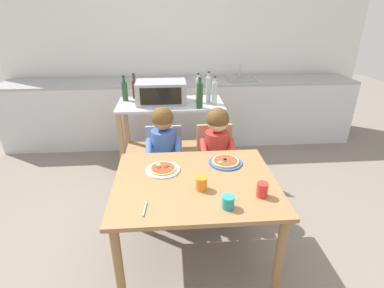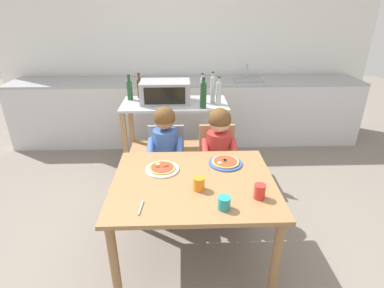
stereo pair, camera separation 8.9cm
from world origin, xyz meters
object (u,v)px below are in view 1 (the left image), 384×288
bottle_brown_beer (215,93)px  drinking_cup_orange (201,183)px  pizza_plate_blue_rimmed (225,162)px  bottle_dark_olive_oil (135,88)px  dining_chair_right (215,161)px  bottle_slim_sauce (125,90)px  kitchen_island_cart (171,127)px  bottle_tall_green_wine (208,89)px  child_in_red_shirt (218,148)px  drinking_cup_teal (228,202)px  bottle_clear_vinegar (200,95)px  toaster_oven (161,92)px  pizza_plate_white (163,169)px  drinking_cup_red (262,190)px  bottle_squat_spirits (198,90)px  serving_spoon (145,209)px  dining_chair_left (165,162)px  child_in_blue_striped_shirt (164,150)px  dining_table (195,193)px

bottle_brown_beer → drinking_cup_orange: bottle_brown_beer is taller
pizza_plate_blue_rimmed → bottle_dark_olive_oil: bearing=121.3°
bottle_brown_beer → pizza_plate_blue_rimmed: 1.08m
bottle_dark_olive_oil → drinking_cup_orange: bearing=-70.8°
bottle_brown_beer → pizza_plate_blue_rimmed: bearing=-93.1°
dining_chair_right → bottle_slim_sauce: bearing=140.2°
kitchen_island_cart → bottle_dark_olive_oil: 0.61m
bottle_slim_sauce → bottle_tall_green_wine: bearing=-9.0°
child_in_red_shirt → drinking_cup_teal: size_ratio=12.54×
bottle_clear_vinegar → kitchen_island_cart: bearing=147.0°
dining_chair_right → drinking_cup_orange: same height
toaster_oven → pizza_plate_blue_rimmed: (0.51, -1.15, -0.26)m
pizza_plate_white → drinking_cup_orange: bearing=-45.9°
pizza_plate_white → drinking_cup_red: size_ratio=2.59×
bottle_squat_spirits → bottle_brown_beer: (0.17, -0.09, -0.01)m
bottle_tall_green_wine → bottle_squat_spirits: size_ratio=1.06×
bottle_dark_olive_oil → serving_spoon: 1.92m
bottle_slim_sauce → bottle_clear_vinegar: bottle_clear_vinegar is taller
bottle_dark_olive_oil → dining_chair_left: size_ratio=0.35×
kitchen_island_cart → toaster_oven: size_ratio=2.16×
toaster_oven → child_in_blue_striped_shirt: size_ratio=0.52×
bottle_tall_green_wine → drinking_cup_teal: 1.71m
drinking_cup_orange → child_in_blue_striped_shirt: bearing=109.7°
dining_table → drinking_cup_teal: drinking_cup_teal is taller
kitchen_island_cart → serving_spoon: bearing=-96.2°
bottle_slim_sauce → pizza_plate_blue_rimmed: size_ratio=1.07×
bottle_brown_beer → child_in_blue_striped_shirt: bottle_brown_beer is taller
toaster_oven → drinking_cup_orange: toaster_oven is taller
child_in_blue_striped_shirt → bottle_brown_beer: bearing=50.3°
bottle_dark_olive_oil → bottle_slim_sauce: bottle_dark_olive_oil is taller
bottle_slim_sauce → drinking_cup_orange: bottle_slim_sauce is taller
toaster_oven → kitchen_island_cart: bearing=-9.9°
bottle_slim_sauce → bottle_clear_vinegar: (0.81, -0.33, 0.02)m
bottle_dark_olive_oil → dining_chair_left: bearing=-68.8°
dining_chair_left → child_in_red_shirt: (0.49, -0.12, 0.20)m
child_in_blue_striped_shirt → drinking_cup_red: 1.07m
child_in_blue_striped_shirt → pizza_plate_white: (-0.00, -0.46, 0.06)m
child_in_blue_striped_shirt → serving_spoon: size_ratio=7.42×
toaster_oven → serving_spoon: (-0.08, -1.70, -0.26)m
pizza_plate_white → drinking_cup_red: drinking_cup_red is taller
bottle_squat_spirits → serving_spoon: bottle_squat_spirits is taller
bottle_tall_green_wine → pizza_plate_blue_rimmed: 1.16m
bottle_squat_spirits → dining_chair_left: bearing=-121.2°
bottle_clear_vinegar → dining_chair_right: bearing=-75.5°
bottle_squat_spirits → serving_spoon: 1.77m
bottle_dark_olive_oil → bottle_squat_spirits: 0.74m
toaster_oven → child_in_blue_striped_shirt: 0.84m
child_in_red_shirt → drinking_cup_red: size_ratio=10.36×
toaster_oven → drinking_cup_orange: bearing=-79.3°
kitchen_island_cart → pizza_plate_white: (-0.08, -1.22, 0.15)m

